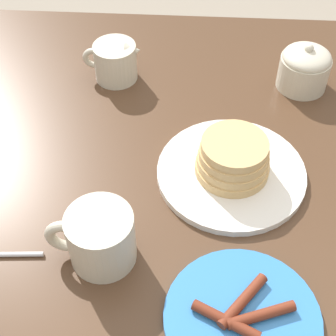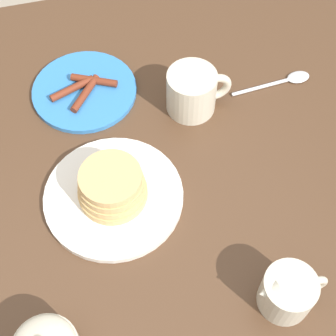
# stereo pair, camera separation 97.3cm
# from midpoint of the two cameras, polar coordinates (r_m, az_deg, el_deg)

# --- Properties ---
(ground_plane) EXTENTS (8.00, 8.00, 0.00)m
(ground_plane) POSITION_cam_midpoint_polar(r_m,az_deg,el_deg) (1.42, -2.80, -33.60)
(ground_plane) COLOR gray
(dining_table) EXTENTS (1.24, 0.98, 0.74)m
(dining_table) POSITION_cam_midpoint_polar(r_m,az_deg,el_deg) (0.80, -5.03, -34.63)
(dining_table) COLOR #4C3321
(dining_table) RESTS_ON ground_plane
(pancake_plate) EXTENTS (0.23, 0.23, 0.07)m
(pancake_plate) POSITION_cam_midpoint_polar(r_m,az_deg,el_deg) (0.66, -1.17, -37.35)
(pancake_plate) COLOR white
(pancake_plate) RESTS_ON dining_table
(side_plate_bacon) EXTENTS (0.20, 0.20, 0.02)m
(side_plate_bacon) POSITION_cam_midpoint_polar(r_m,az_deg,el_deg) (0.70, -6.83, -17.83)
(side_plate_bacon) COLOR #337AC6
(side_plate_bacon) RESTS_ON dining_table
(coffee_mug) EXTENTS (0.12, 0.09, 0.08)m
(coffee_mug) POSITION_cam_midpoint_polar(r_m,az_deg,el_deg) (0.67, 11.51, -19.65)
(coffee_mug) COLOR beige
(coffee_mug) RESTS_ON dining_table
(creamer_pitcher) EXTENTS (0.11, 0.08, 0.08)m
(creamer_pitcher) POSITION_cam_midpoint_polar(r_m,az_deg,el_deg) (0.73, 30.71, -47.83)
(creamer_pitcher) COLOR beige
(creamer_pitcher) RESTS_ON dining_table
(spoon) EXTENTS (0.16, 0.03, 0.01)m
(spoon) POSITION_cam_midpoint_polar(r_m,az_deg,el_deg) (0.77, 24.31, -14.51)
(spoon) COLOR silver
(spoon) RESTS_ON dining_table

